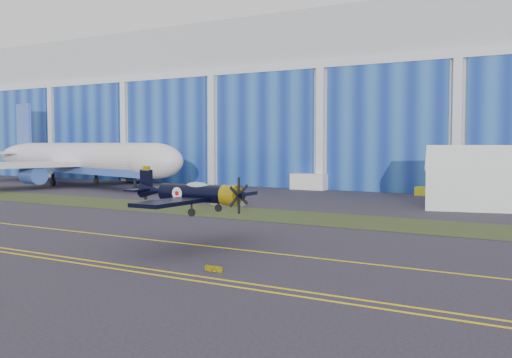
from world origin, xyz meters
The scene contains 12 objects.
ground centered at (0.00, 0.00, 0.00)m, with size 260.00×260.00×0.00m, color #312C37.
grass_median centered at (0.00, 14.00, 0.02)m, with size 260.00×10.00×0.02m, color #475128.
hangar centered at (0.00, 71.79, 14.96)m, with size 220.00×45.70×30.00m.
taxiway_centreline centered at (0.00, -5.00, 0.01)m, with size 200.00×0.20×0.02m, color yellow.
guard_board_right centered at (22.00, -12.00, 0.17)m, with size 1.20×0.15×0.35m, color yellow.
warbird centered at (15.35, -5.31, 3.94)m, with size 10.94×13.11×3.83m.
jetliner centered at (-40.57, 34.88, 10.96)m, with size 74.40×67.61×21.92m.
tent centered at (30.06, 34.18, 3.73)m, with size 18.42×15.29×7.47m.
shipping_container centered at (-1.45, 47.96, 1.30)m, with size 6.01×2.40×2.60m, color white.
tug centered at (17.94, 46.38, 0.64)m, with size 2.20×1.37×1.28m, color yellow.
barrier_a centered at (0.35, 19.27, 0.45)m, with size 2.00×0.60×0.90m, color gray.
barrier_b centered at (2.58, 20.33, 0.45)m, with size 2.00×0.60×0.90m, color gray.
Camera 1 is at (42.60, -40.82, 7.68)m, focal length 42.00 mm.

